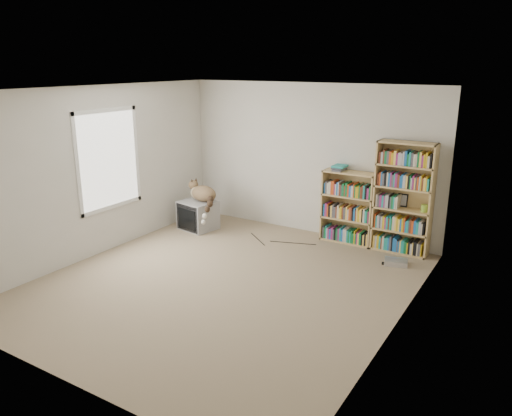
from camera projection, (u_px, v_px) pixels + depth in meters
The scene contains 17 objects.
floor at pixel (225, 283), 6.60m from camera, with size 4.50×5.00×0.01m, color gray.
wall_back at pixel (309, 160), 8.30m from camera, with size 4.50×0.02×2.50m, color beige.
wall_front at pixel (53, 255), 4.20m from camera, with size 4.50×0.02×2.50m, color beige.
wall_left at pixel (99, 172), 7.38m from camera, with size 0.02×5.00×2.50m, color beige.
wall_right at pixel (402, 220), 5.13m from camera, with size 0.02×5.00×2.50m, color beige.
ceiling at pixel (221, 89), 5.90m from camera, with size 4.50×5.00×0.02m, color white.
window at pixel (109, 160), 7.49m from camera, with size 0.02×1.22×1.52m, color white.
crt_tv at pixel (198, 215), 8.69m from camera, with size 0.65×0.61×0.50m.
cat at pixel (204, 196), 8.54m from camera, with size 0.72×0.63×0.60m.
bookcase_tall at pixel (403, 201), 7.49m from camera, with size 0.85×0.30×1.70m.
bookcase_short at pixel (348, 210), 8.00m from camera, with size 0.84×0.30×1.16m.
book_stack at pixel (339, 168), 7.87m from camera, with size 0.21×0.28×0.09m, color #C9461A.
green_mug at pixel (425, 208), 7.33m from camera, with size 0.10×0.10×0.11m, color #8FC137.
framed_print at pixel (403, 200), 7.57m from camera, with size 0.15×0.01×0.20m, color black.
dvd_player at pixel (396, 262), 7.19m from camera, with size 0.32×0.23×0.07m, color #BBBBC0.
wall_outlet at pixel (186, 202), 9.23m from camera, with size 0.01×0.08×0.13m, color silver.
floor_cables at pixel (271, 245), 7.94m from camera, with size 1.20×0.70×0.01m, color black, non-canonical shape.
Camera 1 is at (3.51, -4.95, 2.82)m, focal length 35.00 mm.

